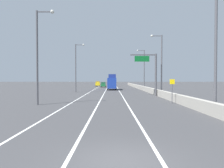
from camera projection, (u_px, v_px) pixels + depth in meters
name	position (u px, v px, depth m)	size (l,w,h in m)	color
ground_plane	(113.00, 88.00, 71.71)	(320.00, 320.00, 0.00)	#38383A
lane_stripe_left	(95.00, 89.00, 62.72)	(0.16, 130.00, 0.00)	silver
lane_stripe_center	(107.00, 89.00, 62.72)	(0.16, 130.00, 0.00)	silver
lane_stripe_right	(118.00, 89.00, 62.71)	(0.16, 130.00, 0.00)	silver
jersey_barrier_right	(149.00, 90.00, 47.70)	(0.60, 120.00, 1.10)	#9E998E
overhead_sign_gantry	(152.00, 69.00, 37.01)	(4.68, 0.36, 7.50)	#47474C
speed_advisory_sign	(172.00, 89.00, 25.93)	(0.60, 0.11, 3.00)	#4C4C51
lamp_post_right_near	(213.00, 42.00, 18.33)	(2.14, 0.44, 11.03)	#4C4C51
lamp_post_right_second	(161.00, 61.00, 37.89)	(2.14, 0.44, 11.03)	#4C4C51
lamp_post_right_third	(144.00, 67.00, 57.44)	(2.14, 0.44, 11.03)	#4C4C51
lamp_post_left_near	(39.00, 51.00, 24.35)	(2.14, 0.44, 11.03)	#4C4C51
lamp_post_left_mid	(77.00, 65.00, 47.81)	(2.14, 0.44, 11.03)	#4C4C51
car_green_0	(104.00, 85.00, 77.89)	(1.85, 4.41, 1.92)	#196033
car_yellow_1	(98.00, 84.00, 88.76)	(2.05, 4.85, 2.09)	gold
car_red_2	(112.00, 83.00, 93.15)	(1.98, 4.21, 2.13)	red
box_truck	(112.00, 83.00, 59.12)	(2.62, 7.91, 4.44)	navy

